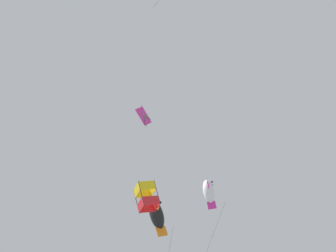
# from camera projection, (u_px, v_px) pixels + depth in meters

# --- Properties ---
(kite_fish_near_right) EXTENTS (1.83, 1.59, 6.00)m
(kite_fish_near_right) POSITION_uv_depth(u_px,v_px,m) (209.00, 192.00, 37.00)
(kite_fish_near_right) COLOR white
(kite_diamond_near_left) EXTENTS (0.59, 2.05, 2.37)m
(kite_diamond_near_left) POSITION_uv_depth(u_px,v_px,m) (144.00, 116.00, 46.61)
(kite_diamond_near_left) COLOR #DB2D93
(kite_box_low_drifter) EXTENTS (1.19, 1.36, 1.46)m
(kite_box_low_drifter) POSITION_uv_depth(u_px,v_px,m) (147.00, 197.00, 27.65)
(kite_box_low_drifter) COLOR yellow
(kite_fish_highest) EXTENTS (1.99, 1.54, 10.83)m
(kite_fish_highest) POSITION_uv_depth(u_px,v_px,m) (157.00, 215.00, 31.87)
(kite_fish_highest) COLOR black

